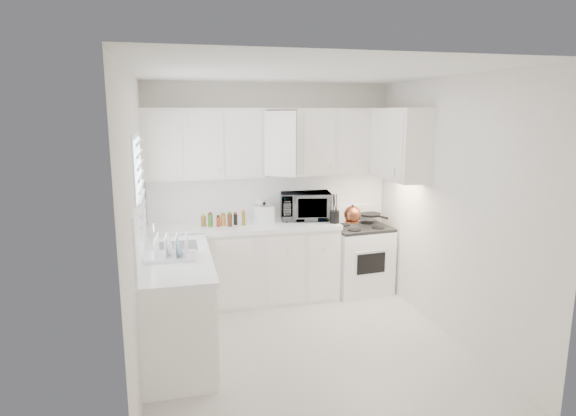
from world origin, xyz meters
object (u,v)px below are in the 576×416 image
object	(u,v)px
dish_rack	(170,246)
utensil_crock	(335,208)
stove	(360,250)
microwave	(305,203)
rice_cooker	(264,213)
tea_kettle	(352,213)

from	to	relation	value
dish_rack	utensil_crock	bearing A→B (deg)	32.42
stove	microwave	xyz separation A→B (m)	(-0.69, 0.13, 0.62)
stove	rice_cooker	xyz separation A→B (m)	(-1.22, 0.04, 0.54)
microwave	rice_cooker	world-z (taller)	microwave
stove	dish_rack	size ratio (longest dim) A/B	2.47
microwave	tea_kettle	bearing A→B (deg)	-20.56
rice_cooker	dish_rack	world-z (taller)	rice_cooker
tea_kettle	dish_rack	xyz separation A→B (m)	(-2.14, -1.00, 0.01)
stove	rice_cooker	bearing A→B (deg)	172.72
tea_kettle	utensil_crock	xyz separation A→B (m)	(-0.23, -0.00, 0.07)
tea_kettle	dish_rack	distance (m)	2.36
tea_kettle	rice_cooker	distance (m)	1.06
tea_kettle	microwave	distance (m)	0.59
microwave	dish_rack	size ratio (longest dim) A/B	1.39
dish_rack	tea_kettle	bearing A→B (deg)	30.00
rice_cooker	utensil_crock	bearing A→B (deg)	-11.82
microwave	utensil_crock	bearing A→B (deg)	-37.14
microwave	utensil_crock	distance (m)	0.41
dish_rack	stove	bearing A→B (deg)	31.53
stove	tea_kettle	bearing A→B (deg)	-143.81
rice_cooker	microwave	bearing A→B (deg)	11.87
tea_kettle	stove	bearing A→B (deg)	28.24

